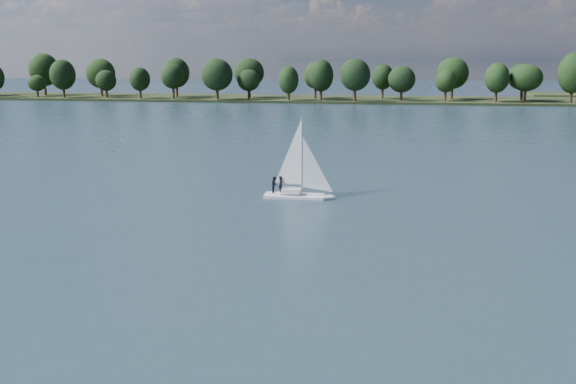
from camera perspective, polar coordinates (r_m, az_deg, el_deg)
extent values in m
plane|color=#233342|center=(116.49, 9.99, 4.61)|extent=(700.00, 700.00, 0.00)
cube|color=black|center=(228.07, 10.03, 7.99)|extent=(660.00, 40.00, 1.50)
cube|color=white|center=(65.97, 0.72, -0.55)|extent=(6.65, 1.96, 0.78)
cube|color=white|center=(65.81, 0.72, 0.12)|extent=(1.97, 1.20, 0.49)
cylinder|color=silver|center=(65.18, 0.72, 3.26)|extent=(0.12, 0.12, 7.78)
imported|color=black|center=(66.09, -0.66, 0.71)|extent=(0.48, 0.66, 1.68)
imported|color=black|center=(65.85, -1.20, 0.66)|extent=(0.65, 0.82, 1.68)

